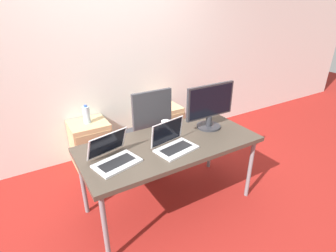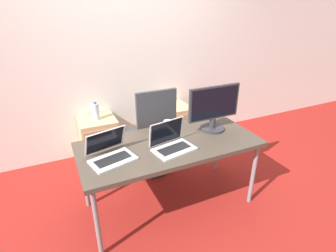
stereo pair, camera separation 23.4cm
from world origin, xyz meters
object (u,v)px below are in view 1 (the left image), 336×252
(coffee_cup_white, at_px, (166,126))
(office_chair, at_px, (146,142))
(laptop_left, at_px, (114,156))
(monitor, at_px, (210,106))
(cabinet_left, at_px, (91,144))
(water_bottle, at_px, (87,115))
(cabinet_right, at_px, (163,125))
(coffee_cup_brown, at_px, (163,134))
(laptop_right, at_px, (173,143))

(coffee_cup_white, bearing_deg, office_chair, 92.36)
(laptop_left, bearing_deg, monitor, 6.08)
(laptop_left, bearing_deg, coffee_cup_white, 22.18)
(cabinet_left, xyz_separation_m, water_bottle, (-0.00, 0.00, 0.39))
(cabinet_right, bearing_deg, laptop_left, -134.18)
(laptop_left, height_order, coffee_cup_brown, laptop_left)
(water_bottle, xyz_separation_m, laptop_right, (0.43, -1.22, 0.08))
(water_bottle, relative_size, laptop_left, 0.56)
(laptop_left, height_order, coffee_cup_white, laptop_left)
(coffee_cup_brown, bearing_deg, laptop_right, -95.16)
(coffee_cup_white, bearing_deg, monitor, -18.92)
(laptop_left, xyz_separation_m, coffee_cup_white, (0.63, 0.26, 0.01))
(laptop_left, xyz_separation_m, monitor, (1.05, 0.11, 0.18))
(coffee_cup_white, bearing_deg, cabinet_left, 120.82)
(monitor, bearing_deg, office_chair, 127.53)
(coffee_cup_brown, bearing_deg, cabinet_right, 59.99)
(cabinet_right, relative_size, laptop_right, 1.49)
(monitor, distance_m, coffee_cup_white, 0.48)
(cabinet_left, distance_m, coffee_cup_white, 1.15)
(water_bottle, xyz_separation_m, laptop_left, (-0.09, -1.16, 0.08))
(coffee_cup_white, bearing_deg, laptop_right, -109.34)
(cabinet_left, xyz_separation_m, laptop_right, (0.43, -1.22, 0.47))
(monitor, bearing_deg, laptop_right, -162.01)
(cabinet_right, height_order, monitor, monitor)
(coffee_cup_white, height_order, coffee_cup_brown, coffee_cup_white)
(office_chair, distance_m, coffee_cup_brown, 0.66)
(cabinet_right, xyz_separation_m, laptop_left, (-1.13, -1.16, 0.47))
(water_bottle, height_order, coffee_cup_brown, coffee_cup_brown)
(cabinet_right, bearing_deg, coffee_cup_brown, -120.01)
(cabinet_right, height_order, coffee_cup_white, coffee_cup_white)
(coffee_cup_brown, bearing_deg, coffee_cup_white, 51.30)
(office_chair, distance_m, water_bottle, 0.76)
(monitor, relative_size, coffee_cup_white, 4.85)
(office_chair, bearing_deg, cabinet_left, 137.75)
(laptop_right, bearing_deg, office_chair, 82.81)
(cabinet_left, relative_size, cabinet_right, 1.00)
(water_bottle, height_order, laptop_left, laptop_left)
(laptop_left, xyz_separation_m, laptop_right, (0.52, -0.06, 0.00))
(monitor, bearing_deg, cabinet_right, 86.10)
(monitor, height_order, coffee_cup_white, monitor)
(cabinet_right, relative_size, monitor, 1.05)
(cabinet_left, height_order, cabinet_right, same)
(coffee_cup_white, xyz_separation_m, coffee_cup_brown, (-0.09, -0.12, -0.01))
(laptop_left, distance_m, coffee_cup_white, 0.68)
(coffee_cup_white, bearing_deg, laptop_left, -157.82)
(office_chair, height_order, water_bottle, office_chair)
(water_bottle, distance_m, monitor, 1.45)
(office_chair, bearing_deg, coffee_cup_white, -87.64)
(laptop_right, xyz_separation_m, coffee_cup_white, (0.11, 0.32, 0.01))
(office_chair, bearing_deg, coffee_cup_brown, -97.93)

